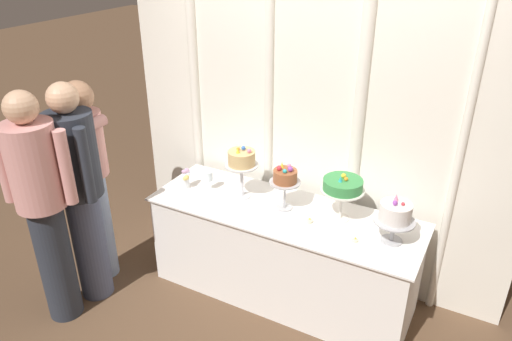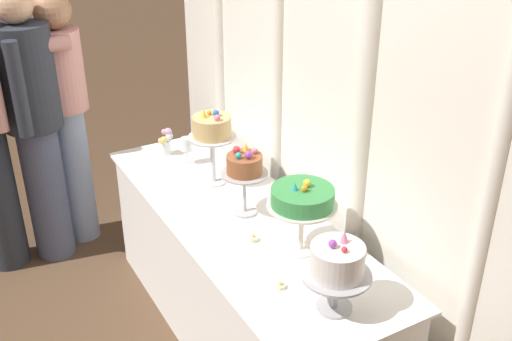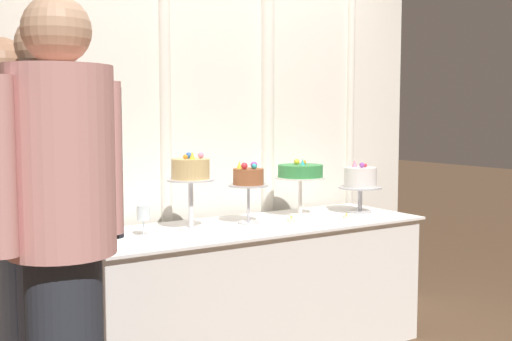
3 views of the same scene
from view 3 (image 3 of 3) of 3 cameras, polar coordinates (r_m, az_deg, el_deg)
draped_curtain at (r=3.88m, az=-3.87°, el=7.07°), size 3.15×0.15×2.88m
cake_table at (r=3.65m, az=-0.19°, el=-10.83°), size 2.04×0.69×0.76m
cake_display_leftmost at (r=3.37m, az=-5.97°, el=-0.25°), size 0.26×0.26×0.43m
cake_display_midleft at (r=3.55m, az=-0.71°, el=-0.86°), size 0.23×0.23×0.36m
cake_display_midright at (r=3.83m, az=4.06°, el=-0.27°), size 0.31×0.31×0.36m
cake_display_rightmost at (r=4.01m, az=9.48°, el=-0.84°), size 0.27×0.27×0.34m
wine_glass at (r=3.25m, az=-10.23°, el=-3.90°), size 0.07×0.07×0.16m
flower_vase at (r=3.14m, az=-12.83°, el=-4.92°), size 0.08×0.10×0.16m
tealight_far_left at (r=3.65m, az=3.24°, el=-4.54°), size 0.05×0.05×0.04m
tealight_near_left at (r=3.81m, az=8.24°, el=-4.19°), size 0.04×0.04×0.03m
guest_girl_blue_dress at (r=2.56m, az=-21.82°, el=-4.96°), size 0.44×0.58×1.67m
guest_man_pink_jacket at (r=2.38m, az=-18.11°, el=-5.65°), size 0.48×0.44×1.74m
guest_man_dark_suit at (r=2.09m, az=-17.20°, el=-6.76°), size 0.47×0.45×1.75m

